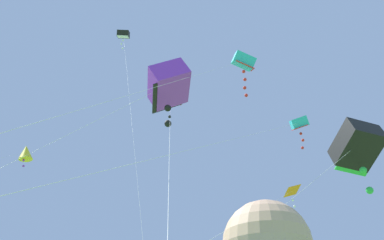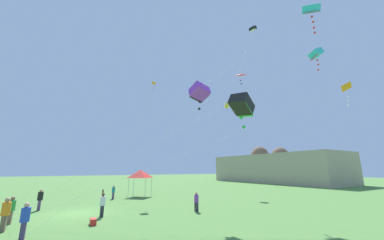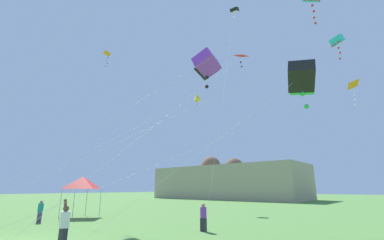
% 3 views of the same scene
% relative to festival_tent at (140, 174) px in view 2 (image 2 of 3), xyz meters
% --- Properties ---
extents(ground_plane, '(220.00, 220.00, 0.00)m').
position_rel_festival_tent_xyz_m(ground_plane, '(8.04, -7.61, -2.80)').
color(ground_plane, '#4C7A38').
extents(distant_building, '(33.66, 13.36, 7.04)m').
position_rel_festival_tent_xyz_m(distant_building, '(-10.19, 39.46, 0.72)').
color(distant_building, tan).
rests_on(distant_building, ground).
extents(tree_far_left, '(4.72, 4.72, 9.53)m').
position_rel_festival_tent_xyz_m(tree_far_left, '(-13.65, 38.00, 3.97)').
color(tree_far_left, brown).
rests_on(tree_far_left, ground).
extents(tree_near_right, '(4.47, 4.47, 9.02)m').
position_rel_festival_tent_xyz_m(tree_near_right, '(-8.71, 40.16, 3.61)').
color(tree_near_right, brown).
rests_on(tree_near_right, ground).
extents(festival_tent, '(2.56, 2.56, 3.32)m').
position_rel_festival_tent_xyz_m(festival_tent, '(0.00, 0.00, 0.00)').
color(festival_tent, '#B7B7BC').
rests_on(festival_tent, ground).
extents(cooler_box, '(0.66, 0.33, 0.37)m').
position_rel_festival_tent_xyz_m(cooler_box, '(12.58, -6.89, -2.62)').
color(cooler_box, red).
rests_on(cooler_box, ground).
extents(person_blue_shirt, '(0.41, 0.41, 1.74)m').
position_rel_festival_tent_xyz_m(person_blue_shirt, '(13.95, -10.27, -1.87)').
color(person_blue_shirt, '#473860').
rests_on(person_blue_shirt, ground).
extents(person_purple_shirt, '(0.36, 0.36, 1.52)m').
position_rel_festival_tent_xyz_m(person_purple_shirt, '(12.29, 0.96, -1.98)').
color(person_purple_shirt, '#282833').
rests_on(person_purple_shirt, ground).
extents(person_orange_shirt, '(0.43, 0.43, 1.81)m').
position_rel_festival_tent_xyz_m(person_orange_shirt, '(11.70, -11.41, -1.83)').
color(person_orange_shirt, brown).
rests_on(person_orange_shirt, ground).
extents(person_black_shirt, '(0.41, 0.41, 1.74)m').
position_rel_festival_tent_xyz_m(person_black_shirt, '(5.14, -10.25, -1.87)').
color(person_black_shirt, '#473860').
rests_on(person_black_shirt, ground).
extents(person_white_shirt, '(0.39, 0.39, 1.91)m').
position_rel_festival_tent_xyz_m(person_white_shirt, '(10.44, -6.07, -1.88)').
color(person_white_shirt, '#282833').
rests_on(person_white_shirt, ground).
extents(person_green_shirt, '(0.39, 0.39, 1.67)m').
position_rel_festival_tent_xyz_m(person_green_shirt, '(9.71, -11.44, -1.90)').
color(person_green_shirt, brown).
rests_on(person_green_shirt, ground).
extents(person_teal_shirt, '(0.36, 0.36, 1.52)m').
position_rel_festival_tent_xyz_m(person_teal_shirt, '(0.93, -3.44, -1.98)').
color(person_teal_shirt, '#473860').
rests_on(person_teal_shirt, ground).
extents(kite_black_box_0, '(6.02, 15.06, 26.04)m').
position_rel_festival_tent_xyz_m(kite_black_box_0, '(7.19, 15.03, 22.71)').
color(kite_black_box_0, silver).
rests_on(kite_black_box_0, ground).
extents(kite_orange_delta_1, '(8.12, 26.14, 11.57)m').
position_rel_festival_tent_xyz_m(kite_orange_delta_1, '(19.09, 13.68, 8.20)').
color(kite_orange_delta_1, silver).
rests_on(kite_orange_delta_1, ground).
extents(kite_cyan_box_2, '(10.27, 21.82, 14.03)m').
position_rel_festival_tent_xyz_m(kite_cyan_box_2, '(19.09, 9.33, 10.59)').
color(kite_cyan_box_2, silver).
rests_on(kite_cyan_box_2, ground).
extents(kite_red_delta_3, '(2.29, 17.87, 13.94)m').
position_rel_festival_tent_xyz_m(kite_red_delta_3, '(12.05, 6.94, 10.78)').
color(kite_red_delta_3, silver).
rests_on(kite_red_delta_3, ground).
extents(kite_black_box_5, '(8.76, 7.06, 8.17)m').
position_rel_festival_tent_xyz_m(kite_black_box_5, '(18.54, 0.52, 4.62)').
color(kite_black_box_5, silver).
rests_on(kite_black_box_5, ground).
extents(kite_orange_delta_6, '(1.68, 4.91, 16.41)m').
position_rel_festival_tent_xyz_m(kite_orange_delta_6, '(-0.70, 1.56, 13.07)').
color(kite_orange_delta_6, silver).
rests_on(kite_orange_delta_6, ground).
extents(kite_yellow_diamond_7, '(4.01, 24.36, 14.45)m').
position_rel_festival_tent_xyz_m(kite_yellow_diamond_7, '(2.00, 13.31, 11.06)').
color(kite_yellow_diamond_7, silver).
rests_on(kite_yellow_diamond_7, ground).
extents(kite_purple_box_8, '(12.44, 5.52, 11.25)m').
position_rel_festival_tent_xyz_m(kite_purple_box_8, '(12.49, 1.23, 7.59)').
color(kite_purple_box_8, silver).
rests_on(kite_purple_box_8, ground).
extents(kite_cyan_box_9, '(7.76, 26.77, 22.83)m').
position_rel_festival_tent_xyz_m(kite_cyan_box_9, '(16.85, 14.27, 18.99)').
color(kite_cyan_box_9, silver).
rests_on(kite_cyan_box_9, ground).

